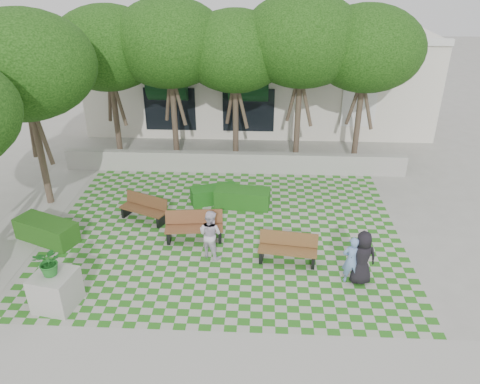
# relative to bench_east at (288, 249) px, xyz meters

# --- Properties ---
(ground) EXTENTS (90.00, 90.00, 0.00)m
(ground) POSITION_rel_bench_east_xyz_m (-2.10, 0.50, -0.46)
(ground) COLOR gray
(ground) RESTS_ON ground
(lawn) EXTENTS (12.00, 12.00, 0.00)m
(lawn) POSITION_rel_bench_east_xyz_m (-2.10, 1.50, -0.46)
(lawn) COLOR #2B721E
(lawn) RESTS_ON ground
(sidewalk_south) EXTENTS (16.00, 2.00, 0.01)m
(sidewalk_south) POSITION_rel_bench_east_xyz_m (-2.10, -4.20, -0.46)
(sidewalk_south) COLOR #9E9B93
(sidewalk_south) RESTS_ON ground
(sidewalk_west) EXTENTS (2.00, 12.00, 0.01)m
(sidewalk_west) POSITION_rel_bench_east_xyz_m (-9.30, 1.50, -0.46)
(sidewalk_west) COLOR #9E9B93
(sidewalk_west) RESTS_ON ground
(retaining_wall) EXTENTS (15.00, 0.36, 0.90)m
(retaining_wall) POSITION_rel_bench_east_xyz_m (-2.10, 6.70, -0.01)
(retaining_wall) COLOR #9E9B93
(retaining_wall) RESTS_ON ground
(bench_east) EXTENTS (1.89, 0.83, 0.96)m
(bench_east) POSITION_rel_bench_east_xyz_m (0.00, 0.00, 0.00)
(bench_east) COLOR brown
(bench_east) RESTS_ON ground
(bench_mid) EXTENTS (1.98, 0.83, 1.01)m
(bench_mid) POSITION_rel_bench_east_xyz_m (-3.10, 1.12, 0.03)
(bench_mid) COLOR brown
(bench_mid) RESTS_ON ground
(bench_west) EXTENTS (1.85, 1.26, 0.93)m
(bench_west) POSITION_rel_bench_east_xyz_m (-5.09, 2.34, -0.01)
(bench_west) COLOR #53341C
(bench_west) RESTS_ON ground
(hedge_midright) EXTENTS (2.14, 1.04, 0.72)m
(hedge_midright) POSITION_rel_bench_east_xyz_m (-1.58, 3.53, -0.10)
(hedge_midright) COLOR #1A5015
(hedge_midright) RESTS_ON ground
(hedge_midleft) EXTENTS (1.92, 1.24, 0.62)m
(hedge_midleft) POSITION_rel_bench_east_xyz_m (-2.70, 3.85, -0.15)
(hedge_midleft) COLOR #175115
(hedge_midleft) RESTS_ON ground
(hedge_west) EXTENTS (2.32, 1.63, 0.75)m
(hedge_west) POSITION_rel_bench_east_xyz_m (-8.06, 0.82, -0.08)
(hedge_west) COLOR #1D4C14
(hedge_west) RESTS_ON ground
(planter_front) EXTENTS (1.23, 1.23, 1.87)m
(planter_front) POSITION_rel_bench_east_xyz_m (-6.41, -2.39, 0.30)
(planter_front) COLOR #9E9B93
(planter_front) RESTS_ON ground
(person_blue) EXTENTS (0.58, 0.40, 1.53)m
(person_blue) POSITION_rel_bench_east_xyz_m (1.79, -0.92, 0.30)
(person_blue) COLOR #6F91CB
(person_blue) RESTS_ON ground
(person_dark) EXTENTS (0.88, 0.62, 1.70)m
(person_dark) POSITION_rel_bench_east_xyz_m (2.09, -0.92, 0.39)
(person_dark) COLOR black
(person_dark) RESTS_ON ground
(person_white) EXTENTS (0.99, 0.92, 1.64)m
(person_white) POSITION_rel_bench_east_xyz_m (-2.45, 0.19, 0.36)
(person_white) COLOR silver
(person_white) RESTS_ON ground
(tree_row) EXTENTS (17.70, 13.40, 7.41)m
(tree_row) POSITION_rel_bench_east_xyz_m (-3.96, 6.45, 4.72)
(tree_row) COLOR #47382B
(tree_row) RESTS_ON ground
(building) EXTENTS (18.00, 8.92, 5.15)m
(building) POSITION_rel_bench_east_xyz_m (-1.17, 14.57, 2.06)
(building) COLOR silver
(building) RESTS_ON ground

